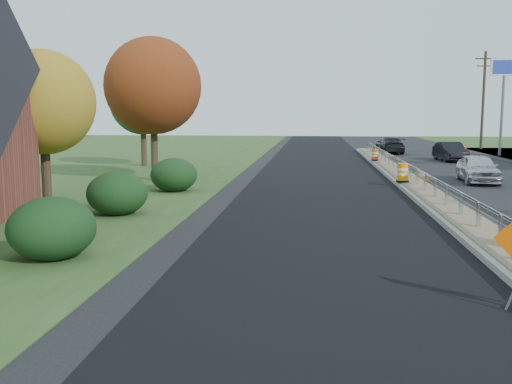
# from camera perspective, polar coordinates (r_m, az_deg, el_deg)

# --- Properties ---
(ground) EXTENTS (140.00, 140.00, 0.00)m
(ground) POSITION_cam_1_polar(r_m,az_deg,el_deg) (19.73, 19.75, -2.77)
(ground) COLOR black
(ground) RESTS_ON ground
(milled_overlay) EXTENTS (7.20, 120.00, 0.01)m
(milled_overlay) POSITION_cam_1_polar(r_m,az_deg,el_deg) (29.04, 6.51, 0.94)
(milled_overlay) COLOR black
(milled_overlay) RESTS_ON ground
(median) EXTENTS (1.60, 55.00, 0.23)m
(median) POSITION_cam_1_polar(r_m,az_deg,el_deg) (27.46, 15.78, 0.52)
(median) COLOR gray
(median) RESTS_ON ground
(guardrail) EXTENTS (0.10, 46.15, 0.72)m
(guardrail) POSITION_cam_1_polar(r_m,az_deg,el_deg) (28.37, 15.48, 2.01)
(guardrail) COLOR silver
(guardrail) RESTS_ON median
(pylon_sign_north) EXTENTS (2.20, 0.30, 7.90)m
(pylon_sign_north) POSITION_cam_1_polar(r_m,az_deg,el_deg) (51.25, 23.56, 10.58)
(pylon_sign_north) COLOR slate
(pylon_sign_north) RESTS_ON ground
(utility_pole_north) EXTENTS (1.90, 0.26, 9.40)m
(utility_pole_north) POSITION_cam_1_polar(r_m,az_deg,el_deg) (60.09, 21.78, 8.70)
(utility_pole_north) COLOR #473523
(utility_pole_north) RESTS_ON ground
(hedge_south) EXTENTS (2.09, 2.09, 1.52)m
(hedge_south) POSITION_cam_1_polar(r_m,az_deg,el_deg) (14.51, -19.73, -3.42)
(hedge_south) COLOR black
(hedge_south) RESTS_ON ground
(hedge_mid) EXTENTS (2.09, 2.09, 1.52)m
(hedge_mid) POSITION_cam_1_polar(r_m,az_deg,el_deg) (20.17, -13.71, -0.11)
(hedge_mid) COLOR black
(hedge_mid) RESTS_ON ground
(hedge_north) EXTENTS (2.09, 2.09, 1.52)m
(hedge_north) POSITION_cam_1_polar(r_m,az_deg,el_deg) (25.74, -8.22, 1.72)
(hedge_north) COLOR black
(hedge_north) RESTS_ON ground
(tree_near_yellow) EXTENTS (3.96, 3.96, 5.88)m
(tree_near_yellow) POSITION_cam_1_polar(r_m,az_deg,el_deg) (23.20, -20.56, 8.37)
(tree_near_yellow) COLOR #473523
(tree_near_yellow) RESTS_ON ground
(tree_near_red) EXTENTS (4.95, 4.95, 7.35)m
(tree_near_red) POSITION_cam_1_polar(r_m,az_deg,el_deg) (30.01, -10.27, 10.38)
(tree_near_red) COLOR #473523
(tree_near_red) RESTS_ON ground
(tree_near_back) EXTENTS (4.29, 4.29, 6.37)m
(tree_near_back) POSITION_cam_1_polar(r_m,az_deg,el_deg) (38.50, -11.28, 8.81)
(tree_near_back) COLOR #473523
(tree_near_back) RESTS_ON ground
(barrel_median_mid) EXTENTS (0.61, 0.61, 0.90)m
(barrel_median_mid) POSITION_cam_1_polar(r_m,az_deg,el_deg) (28.03, 14.46, 1.84)
(barrel_median_mid) COLOR black
(barrel_median_mid) RESTS_ON median
(barrel_median_far) EXTENTS (0.53, 0.53, 0.78)m
(barrel_median_far) POSITION_cam_1_polar(r_m,az_deg,el_deg) (40.50, 11.81, 3.63)
(barrel_median_far) COLOR black
(barrel_median_far) RESTS_ON median
(barrel_shoulder_far) EXTENTS (0.58, 0.58, 0.86)m
(barrel_shoulder_far) POSITION_cam_1_polar(r_m,az_deg,el_deg) (47.97, 20.05, 3.72)
(barrel_shoulder_far) COLOR black
(barrel_shoulder_far) RESTS_ON ground
(car_silver) EXTENTS (1.94, 4.29, 1.43)m
(car_silver) POSITION_cam_1_polar(r_m,az_deg,el_deg) (31.06, 21.32, 2.22)
(car_silver) COLOR silver
(car_silver) RESTS_ON ground
(car_dark_mid) EXTENTS (1.84, 4.39, 1.41)m
(car_dark_mid) POSITION_cam_1_polar(r_m,az_deg,el_deg) (44.32, 18.85, 3.86)
(car_dark_mid) COLOR black
(car_dark_mid) RESTS_ON ground
(car_dark_far) EXTENTS (2.12, 5.00, 1.44)m
(car_dark_far) POSITION_cam_1_polar(r_m,az_deg,el_deg) (51.52, 13.27, 4.59)
(car_dark_far) COLOR black
(car_dark_far) RESTS_ON ground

